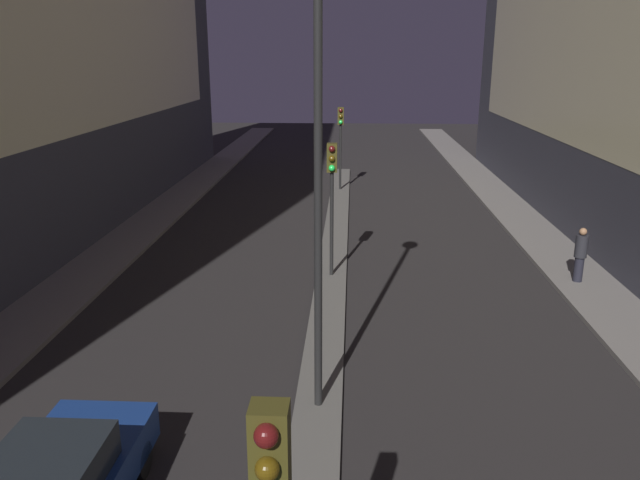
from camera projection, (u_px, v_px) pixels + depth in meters
median_strip at (333, 264)px, 21.81m from camera, size 0.99×36.93×0.11m
traffic_light_mid at (332, 180)px, 19.65m from camera, size 0.32×0.42×4.33m
traffic_light_far at (341, 130)px, 32.67m from camera, size 0.32×0.42×4.33m
street_lamp at (318, 65)px, 11.04m from camera, size 0.60×0.60×9.58m
pedestrian_on_right_sidewalk at (580, 253)px, 19.66m from camera, size 0.38×0.38×1.76m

